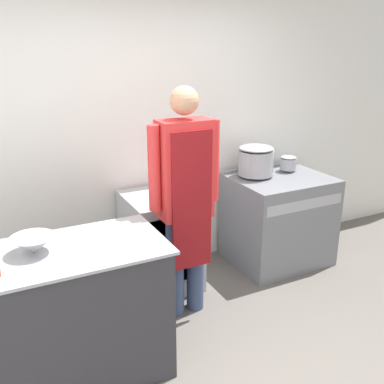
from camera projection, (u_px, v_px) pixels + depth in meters
The scene contains 9 objects.
ground_plane at pixel (242, 378), 3.00m from camera, with size 14.00×14.00×0.00m, color #5B5651.
wall_back at pixel (142, 132), 4.04m from camera, with size 8.00×0.05×2.70m.
prep_counter at pixel (62, 318), 2.85m from camera, with size 1.35×0.68×0.93m.
stove at pixel (278, 219), 4.47m from camera, with size 0.93×0.76×0.90m.
fridge_unit at pixel (161, 241), 4.02m from camera, with size 0.59×0.64×0.86m.
person_cook at pixel (185, 193), 3.41m from camera, with size 0.58×0.24×1.84m.
mixing_bowl at pixel (33, 245), 2.67m from camera, with size 0.26×0.26×0.11m.
stock_pot at pixel (256, 160), 4.30m from camera, with size 0.34×0.34×0.29m.
sauce_pot at pixel (288, 163), 4.50m from camera, with size 0.16×0.16×0.14m.
Camera 1 is at (-1.40, -2.02, 2.15)m, focal length 42.00 mm.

